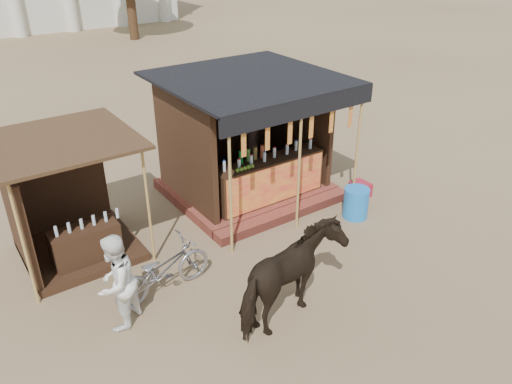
% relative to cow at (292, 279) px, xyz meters
% --- Properties ---
extents(ground, '(120.00, 120.00, 0.00)m').
position_rel_cow_xyz_m(ground, '(0.85, 0.57, -0.80)').
color(ground, '#846B4C').
rests_on(ground, ground).
extents(main_stall, '(3.60, 3.61, 2.78)m').
position_rel_cow_xyz_m(main_stall, '(1.87, 3.93, 0.22)').
color(main_stall, brown).
rests_on(main_stall, ground).
extents(secondary_stall, '(2.40, 2.40, 2.38)m').
position_rel_cow_xyz_m(secondary_stall, '(-2.32, 3.81, 0.05)').
color(secondary_stall, '#331F12').
rests_on(secondary_stall, ground).
extents(cow, '(2.06, 1.33, 1.61)m').
position_rel_cow_xyz_m(cow, '(0.00, 0.00, 0.00)').
color(cow, black).
rests_on(cow, ground).
extents(motorbike, '(1.84, 0.78, 0.94)m').
position_rel_cow_xyz_m(motorbike, '(-1.34, 1.76, -0.33)').
color(motorbike, '#95949C').
rests_on(motorbike, ground).
extents(bystander, '(0.99, 0.96, 1.61)m').
position_rel_cow_xyz_m(bystander, '(-2.23, 1.45, 0.00)').
color(bystander, white).
rests_on(bystander, ground).
extents(blue_barrel, '(0.62, 0.62, 0.67)m').
position_rel_cow_xyz_m(blue_barrel, '(3.14, 1.72, -0.47)').
color(blue_barrel, blue).
rests_on(blue_barrel, ground).
extents(red_crate, '(0.37, 0.45, 0.33)m').
position_rel_cow_xyz_m(red_crate, '(3.92, 2.33, -0.64)').
color(red_crate, maroon).
rests_on(red_crate, ground).
extents(cooler, '(0.71, 0.55, 0.46)m').
position_rel_cow_xyz_m(cooler, '(2.88, 3.17, -0.57)').
color(cooler, '#1C8025').
rests_on(cooler, ground).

